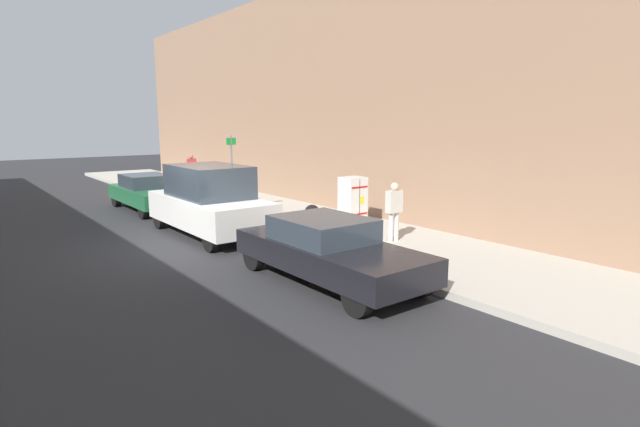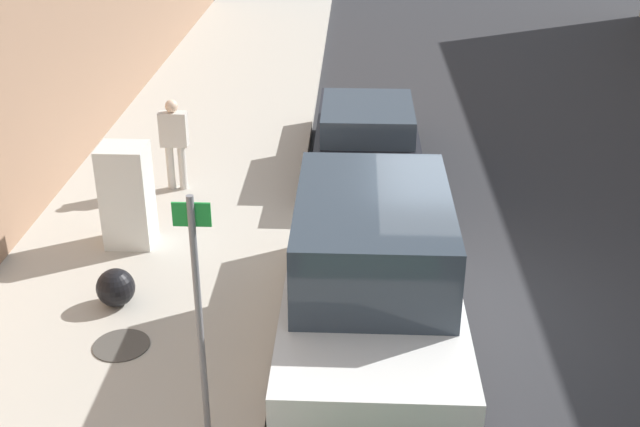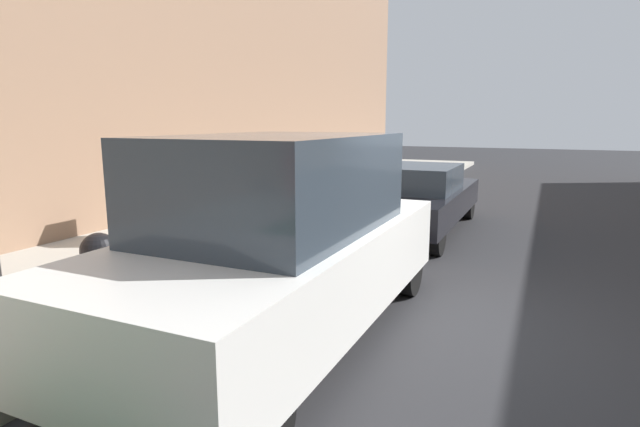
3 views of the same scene
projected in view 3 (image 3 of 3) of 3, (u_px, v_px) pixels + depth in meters
ground_plane at (427, 323)px, 5.68m from camera, size 80.00×80.00×0.00m
sidewalk_slab at (126, 267)px, 7.55m from camera, size 4.24×44.00×0.17m
discarded_refrigerator at (167, 196)px, 8.78m from camera, size 0.70×0.63×1.58m
manhole_cover at (57, 289)px, 6.28m from camera, size 0.70×0.70×0.02m
trash_bag at (99, 250)px, 7.20m from camera, size 0.52×0.52×0.52m
pedestrian_walking_far at (245, 177)px, 10.45m from camera, size 0.47×0.22×1.63m
parked_van_white at (279, 241)px, 5.11m from camera, size 2.03×4.92×2.13m
parked_sedan_dark at (415, 197)px, 10.30m from camera, size 1.88×4.77×1.39m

